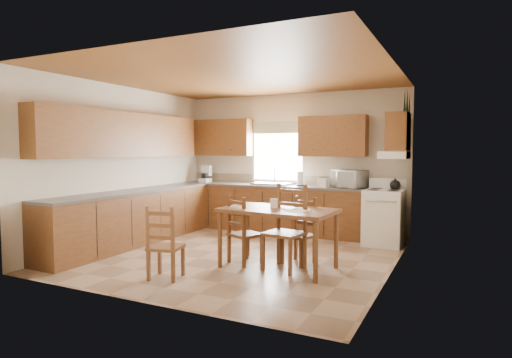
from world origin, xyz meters
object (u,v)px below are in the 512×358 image
at_px(stove, 384,218).
at_px(chair_near_left, 166,242).
at_px(microwave, 349,179).
at_px(chair_near_right, 245,230).
at_px(chair_far_left, 298,231).
at_px(chair_far_right, 284,228).
at_px(dining_table, 278,238).

relative_size(stove, chair_near_left, 1.01).
bearing_deg(microwave, chair_near_left, -90.26).
bearing_deg(chair_near_right, chair_far_left, -132.10).
bearing_deg(chair_near_left, chair_near_right, -130.90).
bearing_deg(chair_far_left, chair_near_right, -139.32).
bearing_deg(chair_far_right, dining_table, 163.18).
distance_m(stove, chair_far_right, 2.31).
height_order(stove, chair_far_right, chair_far_right).
height_order(microwave, chair_far_right, microwave).
relative_size(microwave, chair_near_left, 0.58).
height_order(stove, chair_far_left, chair_far_left).
height_order(dining_table, chair_near_left, chair_near_left).
relative_size(stove, microwave, 1.72).
bearing_deg(chair_far_right, chair_far_left, 89.23).
xyz_separation_m(stove, chair_near_right, (-1.57, -2.04, 0.02)).
relative_size(chair_near_left, chair_far_right, 0.80).
bearing_deg(microwave, stove, -0.57).
xyz_separation_m(dining_table, chair_far_left, (0.18, 0.32, 0.06)).
height_order(chair_near_left, chair_far_left, chair_far_left).
height_order(microwave, chair_near_left, microwave).
height_order(dining_table, chair_far_right, chair_far_right).
bearing_deg(chair_near_left, microwave, -126.37).
bearing_deg(chair_near_right, chair_near_left, 86.08).
xyz_separation_m(dining_table, chair_near_right, (-0.51, 0.02, 0.07)).
height_order(stove, chair_near_right, chair_near_right).
bearing_deg(dining_table, chair_far_left, 64.48).
xyz_separation_m(stove, chair_far_right, (-0.95, -2.11, 0.11)).
relative_size(microwave, dining_table, 0.35).
bearing_deg(stove, chair_near_right, -126.14).
xyz_separation_m(microwave, chair_far_right, (-0.28, -2.40, -0.51)).
bearing_deg(dining_table, chair_near_right, -178.15).
bearing_deg(stove, chair_far_left, -115.55).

